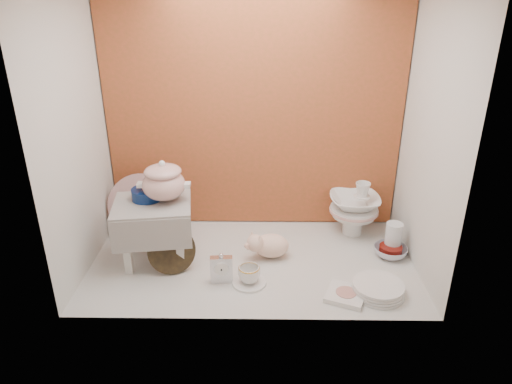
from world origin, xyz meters
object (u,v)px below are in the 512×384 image
at_px(gold_rim_teacup, 249,274).
at_px(porcelain_tower, 354,208).
at_px(step_stool, 155,232).
at_px(blue_white_vase, 154,211).
at_px(soup_tureen, 163,181).
at_px(mantel_clock, 221,268).
at_px(floral_platter, 141,206).
at_px(crystal_bowl, 390,252).
at_px(dinner_plate_stack, 378,288).
at_px(plush_pig, 271,245).

xyz_separation_m(gold_rim_teacup, porcelain_tower, (0.63, 0.55, 0.12)).
distance_m(step_stool, blue_white_vase, 0.36).
relative_size(soup_tureen, gold_rim_teacup, 2.37).
height_order(mantel_clock, porcelain_tower, porcelain_tower).
xyz_separation_m(blue_white_vase, mantel_clock, (0.47, -0.56, -0.05)).
distance_m(floral_platter, crystal_bowl, 1.51).
relative_size(blue_white_vase, mantel_clock, 1.60).
bearing_deg(mantel_clock, crystal_bowl, 11.66).
height_order(gold_rim_teacup, dinner_plate_stack, gold_rim_teacup).
bearing_deg(soup_tureen, porcelain_tower, 14.81).
xyz_separation_m(floral_platter, blue_white_vase, (0.06, 0.05, -0.06)).
height_order(soup_tureen, gold_rim_teacup, soup_tureen).
distance_m(soup_tureen, floral_platter, 0.44).
bearing_deg(blue_white_vase, dinner_plate_stack, -27.26).
relative_size(step_stool, crystal_bowl, 2.18).
bearing_deg(floral_platter, crystal_bowl, -9.50).
bearing_deg(crystal_bowl, dinner_plate_stack, -112.92).
bearing_deg(gold_rim_teacup, porcelain_tower, 41.24).
distance_m(plush_pig, gold_rim_teacup, 0.29).
height_order(plush_pig, porcelain_tower, porcelain_tower).
relative_size(plush_pig, porcelain_tower, 0.74).
distance_m(gold_rim_teacup, porcelain_tower, 0.85).
relative_size(step_stool, soup_tureen, 1.52).
bearing_deg(mantel_clock, step_stool, 147.11).
bearing_deg(mantel_clock, soup_tureen, 138.16).
bearing_deg(plush_pig, blue_white_vase, 158.98).
bearing_deg(soup_tureen, gold_rim_teacup, -29.66).
bearing_deg(floral_platter, plush_pig, -18.52).
distance_m(blue_white_vase, dinner_plate_stack, 1.43).
height_order(gold_rim_teacup, crystal_bowl, gold_rim_teacup).
distance_m(soup_tureen, dinner_plate_stack, 1.25).
distance_m(blue_white_vase, plush_pig, 0.80).
relative_size(soup_tureen, mantel_clock, 1.61).
height_order(floral_platter, blue_white_vase, floral_platter).
bearing_deg(soup_tureen, mantel_clock, -37.84).
height_order(step_stool, mantel_clock, step_stool).
bearing_deg(porcelain_tower, soup_tureen, -165.19).
relative_size(soup_tureen, porcelain_tower, 0.78).
bearing_deg(porcelain_tower, plush_pig, -150.46).
height_order(mantel_clock, crystal_bowl, mantel_clock).
relative_size(floral_platter, dinner_plate_stack, 1.47).
height_order(blue_white_vase, mantel_clock, blue_white_vase).
bearing_deg(porcelain_tower, crystal_bowl, -57.74).
relative_size(dinner_plate_stack, crystal_bowl, 1.42).
bearing_deg(plush_pig, porcelain_tower, 31.65).
relative_size(mantel_clock, plush_pig, 0.66).
relative_size(blue_white_vase, crystal_bowl, 1.43).
distance_m(mantel_clock, dinner_plate_stack, 0.80).
relative_size(step_stool, blue_white_vase, 1.53).
bearing_deg(soup_tureen, floral_platter, 128.74).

